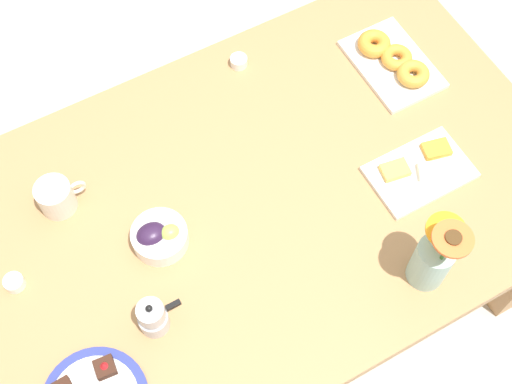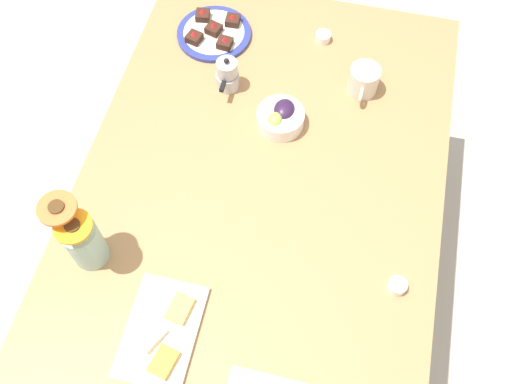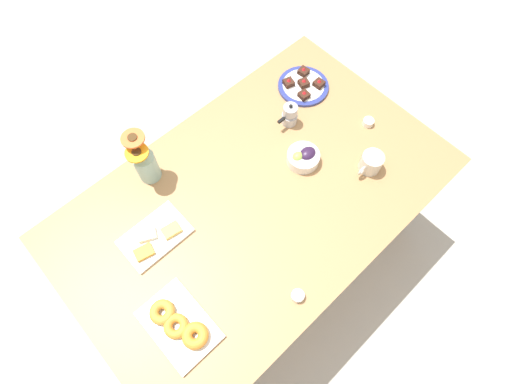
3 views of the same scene
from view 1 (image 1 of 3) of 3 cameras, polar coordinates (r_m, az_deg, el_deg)
The scene contains 10 objects.
ground_plane at distance 2.49m, azimuth 0.00°, elevation -8.50°, with size 6.00×6.00×0.00m, color #B7B2A8.
dining_table at distance 1.88m, azimuth 0.00°, elevation -1.80°, with size 1.60×1.00×0.74m.
coffee_mug at distance 1.83m, azimuth -15.69°, elevation -0.36°, with size 0.13×0.09×0.09m.
grape_bowl at distance 1.75m, azimuth -7.76°, elevation -3.54°, with size 0.14×0.14×0.07m.
cheese_platter at distance 1.88m, azimuth 13.00°, elevation 1.71°, with size 0.26×0.17×0.03m.
croissant_platter at distance 2.06m, azimuth 10.89°, elevation 10.29°, with size 0.19×0.28×0.05m.
jam_cup_honey at distance 2.03m, azimuth -1.39°, elevation 10.43°, with size 0.05×0.05×0.03m.
jam_cup_berry at distance 1.79m, azimuth -18.78°, elevation -6.87°, with size 0.05×0.05×0.03m.
flower_vase at distance 1.69m, azimuth 13.95°, elevation -5.28°, with size 0.11×0.12×0.26m.
moka_pot at distance 1.65m, azimuth -8.25°, elevation -9.89°, with size 0.11×0.07×0.12m.
Camera 1 is at (-0.40, -0.73, 2.34)m, focal length 50.00 mm.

